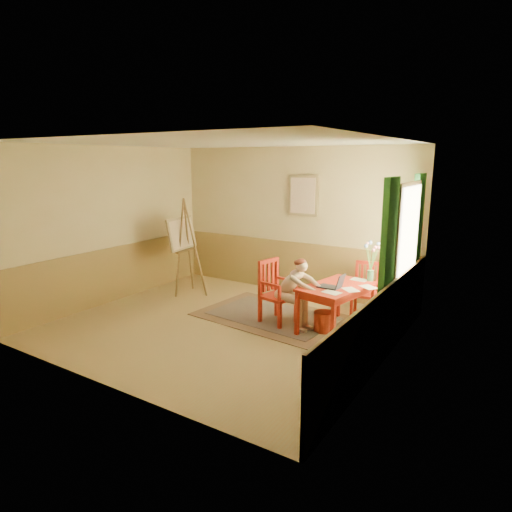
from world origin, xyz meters
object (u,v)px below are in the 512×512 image
Objects in this scene: laptop at (333,285)px; easel at (183,237)px; chair_back at (365,289)px; chair_left at (276,292)px; figure at (293,289)px; table at (337,291)px.

laptop is 0.21× the size of easel.
chair_back is 1.12m from laptop.
figure reaches higher than chair_left.
chair_back is 0.81× the size of figure.
easel reaches higher than table.
table is at bearing -99.19° from chair_back.
chair_left is 0.99m from laptop.
easel is at bearing 169.13° from figure.
chair_left is 2.66× the size of laptop.
laptop reaches higher than chair_back.
laptop is at bearing 4.61° from figure.
table is 3.31m from easel.
chair_left is 0.37m from figure.
chair_back is at bearing 43.89° from chair_left.
chair_left is at bearing -136.11° from chair_back.
figure is at bearing -124.22° from chair_back.
table is 1.45× the size of chair_back.
table is at bearing -5.11° from easel.
figure is 0.60× the size of easel.
laptop reaches higher than table.
chair_back reaches higher than table.
chair_left reaches higher than laptop.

